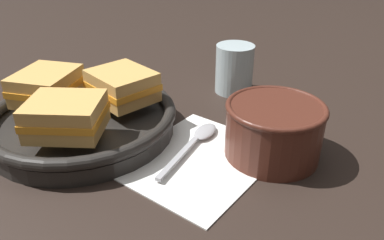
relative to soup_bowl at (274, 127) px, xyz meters
name	(u,v)px	position (x,y,z in m)	size (l,w,h in m)	color
ground_plane	(188,156)	(-0.07, 0.09, -0.04)	(4.00, 4.00, 0.00)	black
napkin	(197,160)	(-0.08, 0.07, -0.04)	(0.20, 0.17, 0.00)	white
soup_bowl	(274,127)	(0.00, 0.00, 0.00)	(0.13, 0.13, 0.08)	#4C2319
spoon	(199,138)	(-0.04, 0.10, -0.04)	(0.16, 0.05, 0.01)	#9E9EA3
skillet	(83,121)	(-0.12, 0.26, -0.02)	(0.29, 0.29, 0.04)	black
sandwich_near_left	(47,86)	(-0.13, 0.33, 0.02)	(0.12, 0.12, 0.05)	tan
sandwich_near_right	(66,116)	(-0.17, 0.22, 0.02)	(0.12, 0.13, 0.05)	tan
sandwich_far_left	(122,85)	(-0.06, 0.23, 0.02)	(0.10, 0.11, 0.05)	tan
drinking_glass	(234,69)	(0.16, 0.16, 0.00)	(0.07, 0.07, 0.09)	silver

